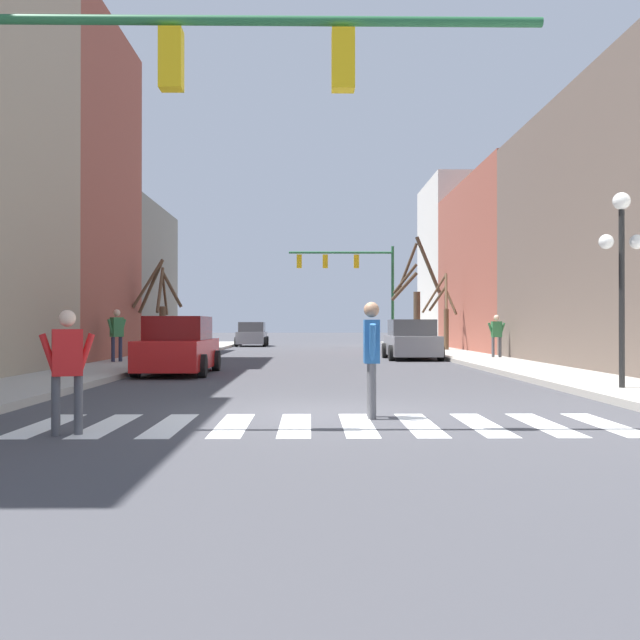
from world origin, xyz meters
TOP-DOWN VIEW (x-y plane):
  - ground_plane at (0.00, 0.00)m, footprint 240.00×240.00m
  - building_row_right at (10.73, 19.78)m, footprint 6.00×48.77m
  - crosswalk_stripes at (0.00, -1.41)m, footprint 8.55×2.60m
  - traffic_signal_near at (-2.54, -1.78)m, footprint 8.08×0.28m
  - traffic_signal_far at (2.57, 34.43)m, footprint 6.58×0.28m
  - street_lamp_right_corner at (6.20, 3.13)m, footprint 0.95×0.36m
  - car_at_intersection at (-4.08, 9.75)m, footprint 2.04×4.86m
  - car_parked_left_near at (4.01, 18.81)m, footprint 2.18×4.29m
  - car_driving_away_lane at (-4.07, 37.75)m, footprint 2.05×4.26m
  - pedestrian_on_right_sidewalk at (0.72, -0.61)m, footprint 0.25×0.77m
  - pedestrian_crossing_street at (-7.00, 14.12)m, footprint 0.56×0.68m
  - pedestrian_near_right_corner at (-3.42, -2.35)m, footprint 0.69×0.34m
  - pedestrian_waiting_at_curb at (7.21, 17.44)m, footprint 0.73×0.27m
  - street_tree_left_far at (-6.61, 19.77)m, footprint 2.07×3.31m
  - street_tree_left_near at (6.74, 26.33)m, footprint 1.73×1.72m
  - street_tree_right_near at (6.04, 31.80)m, footprint 2.93×1.17m

SIDE VIEW (x-z plane):
  - ground_plane at x=0.00m, z-range 0.00..0.00m
  - crosswalk_stripes at x=0.00m, z-range 0.00..0.01m
  - car_driving_away_lane at x=-4.07m, z-range -0.05..1.56m
  - car_parked_left_near at x=4.01m, z-range -0.05..1.60m
  - car_at_intersection at x=-4.08m, z-range -0.06..1.63m
  - pedestrian_near_right_corner at x=-3.42m, z-range 0.15..1.79m
  - pedestrian_on_right_sidewalk at x=0.72m, z-range 0.16..1.97m
  - pedestrian_waiting_at_curb at x=7.21m, z-range 0.30..1.99m
  - pedestrian_crossing_street at x=-7.00m, z-range 0.32..2.15m
  - street_tree_left_near at x=6.74m, z-range 0.04..4.01m
  - street_tree_left_far at x=-6.61m, z-range 0.12..4.23m
  - street_tree_right_near at x=6.04m, z-range -0.25..6.26m
  - street_lamp_right_corner at x=6.20m, z-range 1.00..5.03m
  - traffic_signal_near at x=-2.54m, z-range 1.45..7.54m
  - building_row_right at x=10.73m, z-range -0.94..10.13m
  - traffic_signal_far at x=2.57m, z-range 1.53..7.88m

